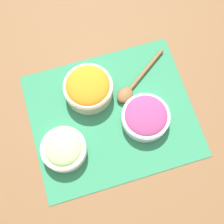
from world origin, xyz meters
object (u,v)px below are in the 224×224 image
cucumber_bowl (64,149)px  wooden_spoon (131,88)px  carrot_bowl (88,88)px  onion_bowl (146,117)px

cucumber_bowl → wooden_spoon: 0.29m
cucumber_bowl → carrot_bowl: carrot_bowl is taller
cucumber_bowl → onion_bowl: bearing=-174.7°
wooden_spoon → cucumber_bowl: bearing=28.3°
onion_bowl → carrot_bowl: carrot_bowl is taller
onion_bowl → carrot_bowl: 0.20m
carrot_bowl → onion_bowl: bearing=135.9°
carrot_bowl → wooden_spoon: bearing=168.8°
cucumber_bowl → wooden_spoon: cucumber_bowl is taller
wooden_spoon → onion_bowl: bearing=95.1°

